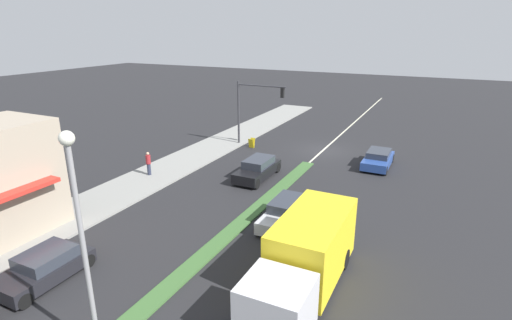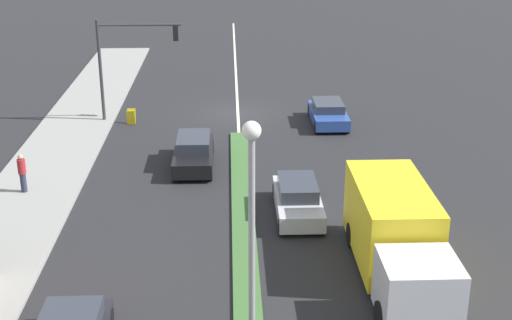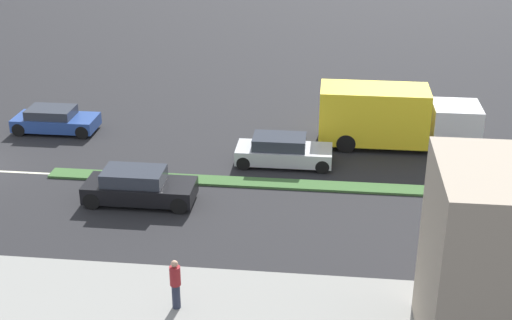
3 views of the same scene
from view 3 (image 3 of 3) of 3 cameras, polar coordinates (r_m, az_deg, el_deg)
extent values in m
plane|color=#232326|center=(30.46, 9.20, -2.34)|extent=(160.00, 160.00, 0.00)
cube|color=gray|center=(22.73, 11.32, -12.24)|extent=(4.00, 73.00, 0.12)
cylinder|color=#282D42|center=(22.53, -6.41, -10.76)|extent=(0.26, 0.26, 0.83)
cylinder|color=maroon|center=(22.12, -6.49, -9.19)|extent=(0.34, 0.34, 0.63)
sphere|color=tan|center=(21.89, -6.54, -8.25)|extent=(0.22, 0.22, 0.22)
cube|color=silver|center=(35.02, 15.64, 2.78)|extent=(2.28, 2.20, 1.90)
cube|color=yellow|center=(34.47, 9.37, 3.65)|extent=(2.40, 5.10, 2.60)
cylinder|color=black|center=(36.32, 15.58, 2.24)|extent=(0.28, 0.90, 0.90)
cylinder|color=black|center=(34.34, 16.07, 0.92)|extent=(0.28, 0.90, 0.90)
cylinder|color=black|center=(35.82, 7.19, 2.65)|extent=(0.28, 0.90, 0.90)
cylinder|color=black|center=(33.81, 7.21, 1.34)|extent=(0.28, 0.90, 0.90)
cylinder|color=black|center=(27.18, 17.69, -5.91)|extent=(0.22, 0.61, 0.61)
cylinder|color=black|center=(25.74, 18.34, -7.77)|extent=(0.22, 0.61, 0.61)
cube|color=#284793|center=(37.43, -15.69, 2.93)|extent=(1.86, 4.13, 0.61)
cube|color=#2D333D|center=(37.32, -16.08, 3.69)|extent=(1.58, 2.27, 0.45)
cylinder|color=black|center=(37.64, -12.91, 3.09)|extent=(0.22, 0.67, 0.67)
cylinder|color=black|center=(36.19, -13.73, 2.16)|extent=(0.22, 0.67, 0.67)
cylinder|color=black|center=(38.81, -17.47, 3.21)|extent=(0.22, 0.67, 0.67)
cylinder|color=black|center=(37.41, -18.44, 2.32)|extent=(0.22, 0.67, 0.67)
cube|color=black|center=(29.19, -9.25, -2.39)|extent=(1.79, 4.45, 0.68)
cube|color=#2D333D|center=(28.98, -9.75, -1.28)|extent=(1.52, 2.44, 0.55)
cylinder|color=black|center=(29.56, -5.52, -2.22)|extent=(0.22, 0.70, 0.70)
cylinder|color=black|center=(28.17, -6.16, -3.63)|extent=(0.22, 0.70, 0.70)
cylinder|color=black|center=(30.45, -12.05, -1.86)|extent=(0.22, 0.70, 0.70)
cylinder|color=black|center=(29.10, -12.99, -3.20)|extent=(0.22, 0.70, 0.70)
cube|color=#B7BABF|center=(32.26, 2.26, 0.47)|extent=(1.76, 4.32, 0.65)
cube|color=#2D333D|center=(32.05, 1.89, 1.46)|extent=(1.50, 2.37, 0.53)
cylinder|color=black|center=(32.99, 5.40, 0.57)|extent=(0.22, 0.62, 0.62)
cylinder|color=black|center=(31.56, 5.33, -0.54)|extent=(0.22, 0.62, 0.62)
cylinder|color=black|center=(33.21, -0.67, 0.84)|extent=(0.22, 0.62, 0.62)
cylinder|color=black|center=(31.79, -1.01, -0.25)|extent=(0.22, 0.62, 0.62)
camera|label=1|loc=(40.20, 31.52, 16.04)|focal=28.00mm
camera|label=2|loc=(36.00, 50.03, 14.06)|focal=50.00mm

